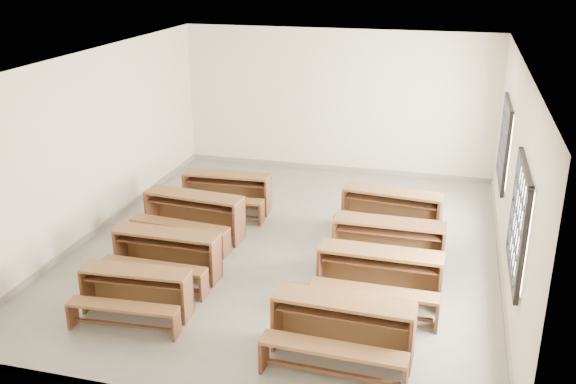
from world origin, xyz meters
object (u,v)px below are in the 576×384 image
(desk_set_1, at_px, (166,252))
(desk_set_6, at_px, (388,241))
(desk_set_3, at_px, (226,190))
(desk_set_7, at_px, (391,209))
(desk_set_0, at_px, (135,290))
(desk_set_5, at_px, (379,273))
(desk_set_4, at_px, (342,326))
(desk_set_2, at_px, (193,213))

(desk_set_1, xyz_separation_m, desk_set_6, (3.26, 1.19, 0.03))
(desk_set_3, height_order, desk_set_7, desk_set_7)
(desk_set_0, bearing_deg, desk_set_5, 17.06)
(desk_set_1, bearing_deg, desk_set_6, 20.66)
(desk_set_4, height_order, desk_set_5, desk_set_5)
(desk_set_1, xyz_separation_m, desk_set_7, (3.15, 2.55, 0.03))
(desk_set_2, relative_size, desk_set_7, 1.00)
(desk_set_2, bearing_deg, desk_set_7, 23.11)
(desk_set_4, relative_size, desk_set_6, 1.01)
(desk_set_5, bearing_deg, desk_set_1, -177.86)
(desk_set_1, height_order, desk_set_3, desk_set_3)
(desk_set_4, bearing_deg, desk_set_3, 128.04)
(desk_set_6, xyz_separation_m, desk_set_7, (-0.11, 1.36, -0.00))
(desk_set_2, height_order, desk_set_3, desk_set_2)
(desk_set_4, distance_m, desk_set_5, 1.49)
(desk_set_2, bearing_deg, desk_set_5, -16.84)
(desk_set_0, relative_size, desk_set_5, 0.88)
(desk_set_2, bearing_deg, desk_set_3, 89.00)
(desk_set_5, xyz_separation_m, desk_set_6, (-0.00, 1.11, -0.00))
(desk_set_0, xyz_separation_m, desk_set_1, (-0.07, 1.14, 0.03))
(desk_set_4, relative_size, desk_set_5, 1.00)
(desk_set_3, relative_size, desk_set_5, 0.97)
(desk_set_0, height_order, desk_set_1, desk_set_1)
(desk_set_7, bearing_deg, desk_set_2, -155.80)
(desk_set_2, xyz_separation_m, desk_set_6, (3.44, -0.29, -0.00))
(desk_set_2, relative_size, desk_set_3, 1.07)
(desk_set_1, height_order, desk_set_5, desk_set_5)
(desk_set_4, height_order, desk_set_7, same)
(desk_set_3, relative_size, desk_set_7, 0.93)
(desk_set_1, xyz_separation_m, desk_set_5, (3.26, 0.08, 0.03))
(desk_set_5, height_order, desk_set_7, desk_set_5)
(desk_set_1, height_order, desk_set_2, desk_set_2)
(desk_set_0, distance_m, desk_set_1, 1.14)
(desk_set_0, distance_m, desk_set_5, 3.42)
(desk_set_2, height_order, desk_set_5, desk_set_2)
(desk_set_5, distance_m, desk_set_7, 2.47)
(desk_set_1, relative_size, desk_set_5, 0.93)
(desk_set_2, height_order, desk_set_4, desk_set_2)
(desk_set_2, distance_m, desk_set_4, 4.28)
(desk_set_5, bearing_deg, desk_set_7, 93.27)
(desk_set_3, distance_m, desk_set_5, 4.26)
(desk_set_3, bearing_deg, desk_set_0, -91.40)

